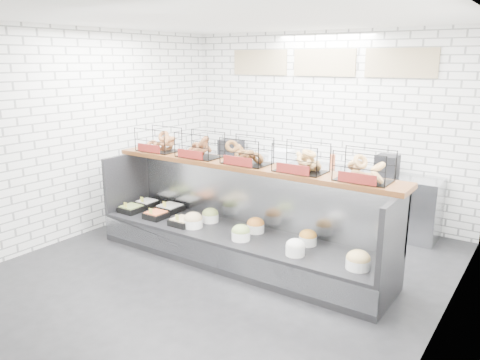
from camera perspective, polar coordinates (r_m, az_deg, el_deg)
The scene contains 5 objects.
ground at distance 5.95m, azimuth -2.06°, elevation -10.84°, with size 5.50×5.50×0.00m, color black.
room_shell at distance 5.90m, azimuth 1.29°, elevation 9.73°, with size 5.02×5.51×3.01m.
display_case at distance 6.09m, azimuth -0.24°, elevation -6.91°, with size 4.00×0.90×1.20m.
bagel_shelf at distance 5.92m, azimuth 0.82°, elevation 3.15°, with size 4.10×0.50×0.40m.
prep_counter at distance 7.76m, azimuth 8.58°, elevation -1.22°, with size 4.00×0.60×1.20m.
Camera 1 is at (3.22, -4.32, 2.54)m, focal length 35.00 mm.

